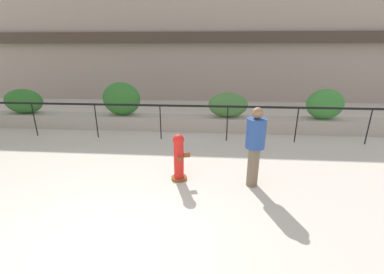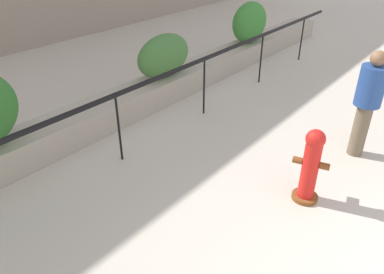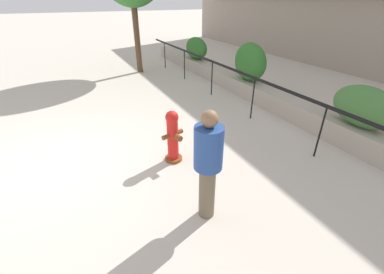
{
  "view_description": "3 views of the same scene",
  "coord_description": "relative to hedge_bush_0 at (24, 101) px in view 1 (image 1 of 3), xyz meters",
  "views": [
    {
      "loc": [
        1.64,
        -2.98,
        2.83
      ],
      "look_at": [
        1.18,
        2.94,
        0.77
      ],
      "focal_mm": 24.0,
      "sensor_mm": 36.0,
      "label": 1
    },
    {
      "loc": [
        -3.18,
        0.84,
        3.34
      ],
      "look_at": [
        0.42,
        3.79,
        0.63
      ],
      "focal_mm": 35.0,
      "sensor_mm": 36.0,
      "label": 2
    },
    {
      "loc": [
        5.06,
        0.57,
        2.96
      ],
      "look_at": [
        1.42,
        2.38,
        0.72
      ],
      "focal_mm": 24.0,
      "sensor_mm": 36.0,
      "label": 3
    }
  ],
  "objects": [
    {
      "name": "hedge_bush_0",
      "position": [
        0.0,
        0.0,
        0.0
      ],
      "size": [
        1.48,
        0.7,
        0.91
      ],
      "primitive_type": "ellipsoid",
      "color": "#2D6B28",
      "rests_on": "planter_wall_low"
    },
    {
      "name": "fire_hydrant",
      "position": [
        6.34,
        -3.8,
        -0.4
      ],
      "size": [
        0.47,
        0.48,
        1.08
      ],
      "color": "brown",
      "rests_on": "ground"
    },
    {
      "name": "hedge_bush_3",
      "position": [
        10.91,
        0.0,
        0.06
      ],
      "size": [
        1.25,
        0.7,
        1.04
      ],
      "primitive_type": "ellipsoid",
      "color": "#387F33",
      "rests_on": "planter_wall_low"
    },
    {
      "name": "building_facade",
      "position": [
        5.4,
        5.98,
        3.03
      ],
      "size": [
        30.0,
        1.36,
        8.0
      ],
      "color": "gray",
      "rests_on": "ground"
    },
    {
      "name": "ground_plane",
      "position": [
        5.4,
        -6.0,
        -0.96
      ],
      "size": [
        120.0,
        120.0,
        0.0
      ],
      "primitive_type": "plane",
      "color": "beige"
    },
    {
      "name": "hedge_bush_2",
      "position": [
        7.61,
        0.0,
        -0.02
      ],
      "size": [
        1.39,
        0.58,
        0.87
      ],
      "primitive_type": "ellipsoid",
      "color": "#427538",
      "rests_on": "planter_wall_low"
    },
    {
      "name": "planter_wall_low",
      "position": [
        5.4,
        0.0,
        -0.71
      ],
      "size": [
        18.0,
        0.7,
        0.5
      ],
      "primitive_type": "cube",
      "color": "#ADA393",
      "rests_on": "ground"
    },
    {
      "name": "pedestrian",
      "position": [
        7.95,
        -3.93,
        0.03
      ],
      "size": [
        0.49,
        0.49,
        1.73
      ],
      "color": "brown",
      "rests_on": "ground"
    },
    {
      "name": "fence_railing_segment",
      "position": [
        5.4,
        -1.1,
        0.06
      ],
      "size": [
        15.0,
        0.05,
        1.15
      ],
      "color": "black",
      "rests_on": "ground"
    },
    {
      "name": "hedge_bush_1",
      "position": [
        3.77,
        0.0,
        0.14
      ],
      "size": [
        1.38,
        0.68,
        1.19
      ],
      "primitive_type": "ellipsoid",
      "color": "#2D6B28",
      "rests_on": "planter_wall_low"
    }
  ]
}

